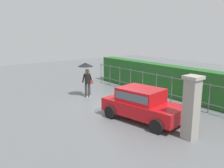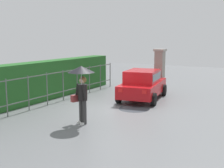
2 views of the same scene
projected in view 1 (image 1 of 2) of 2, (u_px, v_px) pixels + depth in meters
name	position (u px, v px, depth m)	size (l,w,h in m)	color
ground_plane	(118.00, 106.00, 13.14)	(40.00, 40.00, 0.00)	slate
car	(142.00, 103.00, 10.90)	(3.93, 2.34, 1.48)	#B71116
pedestrian	(86.00, 72.00, 14.65)	(0.94, 0.94, 2.11)	#333333
gate_pillar	(191.00, 107.00, 8.92)	(0.60, 0.60, 2.42)	gray
fence_section	(149.00, 83.00, 14.96)	(10.39, 0.05, 1.50)	#59605B
hedge_row	(161.00, 79.00, 15.56)	(11.34, 0.90, 1.90)	#235B23
puddle_near	(107.00, 111.00, 12.31)	(1.36, 1.36, 0.00)	#4C545B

